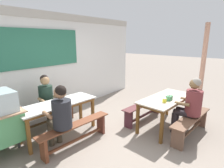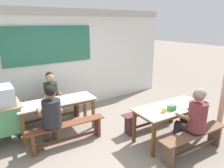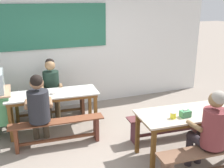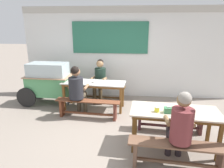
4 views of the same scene
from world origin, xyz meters
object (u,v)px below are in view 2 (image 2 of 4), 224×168
Objects in this scene: person_near_front at (194,117)px; condiment_jar at (164,110)px; dining_table_far at (57,104)px; person_center_facing at (52,94)px; tissue_box at (172,108)px; person_left_back_turned at (51,112)px; soup_bowl at (58,101)px; dining_table_near at (171,110)px; bench_near_front at (194,139)px; bench_far_back at (51,110)px; bench_near_back at (150,116)px; bench_far_front at (67,131)px.

person_near_front is 13.37× the size of condiment_jar.
dining_table_far is 17.66× the size of condiment_jar.
person_center_facing reaches higher than tissue_box.
person_left_back_turned reaches higher than soup_bowl.
dining_table_near is 2.84m from person_center_facing.
dining_table_near is at bearing 85.56° from bench_near_front.
bench_far_back is 2.85m from condiment_jar.
dining_table_far is 1.08× the size of bench_far_back.
tissue_box is at bearing -47.12° from dining_table_far.
condiment_jar reaches higher than bench_far_back.
person_left_back_turned is 2.37m from tissue_box.
tissue_box is (1.68, -1.81, 0.13)m from dining_table_far.
person_center_facing reaches higher than dining_table_near.
person_near_front is at bearing -58.47° from person_center_facing.
person_center_facing reaches higher than bench_near_front.
soup_bowl is at bearing 151.07° from bench_near_back.
bench_near_front is 2.78m from person_left_back_turned.
dining_table_near is 2.43m from person_left_back_turned.
bench_near_front is at bearing -79.85° from tissue_box.
bench_near_back is (1.87, -1.08, -0.38)m from dining_table_far.
bench_far_back is at bearing 121.51° from person_near_front.
dining_table_near is 1.24× the size of person_near_front.
bench_far_back is at bearing 120.52° from person_center_facing.
person_near_front is 8.51× the size of tissue_box.
dining_table_far is at bearing -94.03° from bench_far_back.
person_left_back_turned reaches higher than dining_table_far.
dining_table_near is at bearing -52.42° from bench_far_back.
bench_near_front is 0.71m from tissue_box.
person_near_front is 2.82m from soup_bowl.
person_center_facing is at bearing 120.61° from bench_near_front.
bench_far_front is 12.67× the size of soup_bowl.
bench_far_front is at bearing -94.03° from dining_table_far.
condiment_jar is at bearing -49.81° from soup_bowl.
condiment_jar reaches higher than dining_table_near.
person_center_facing reaches higher than condiment_jar.
condiment_jar is (1.44, -2.41, 0.50)m from bench_far_back.
bench_near_back is 1.16× the size of person_near_front.
bench_far_back is at bearing 120.89° from condiment_jar.
bench_far_back is 0.82m from soup_bowl.
soup_bowl reaches higher than bench_far_back.
soup_bowl is at bearing 137.75° from dining_table_near.
person_near_front is at bearing -55.32° from condiment_jar.
person_near_front reaches higher than bench_far_back.
soup_bowl is (-1.67, 1.76, -0.03)m from tissue_box.
person_left_back_turned is 13.26× the size of condiment_jar.
bench_far_back is 16.42× the size of condiment_jar.
person_near_front is (-0.02, -0.55, 0.08)m from dining_table_near.
dining_table_near is 2.94m from bench_far_back.
person_center_facing is 2.73m from condiment_jar.
condiment_jar reaches higher than bench_far_front.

